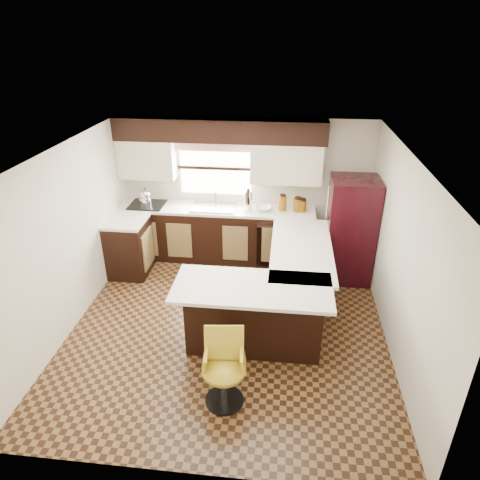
# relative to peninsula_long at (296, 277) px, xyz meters

# --- Properties ---
(floor) EXTENTS (4.40, 4.40, 0.00)m
(floor) POSITION_rel_peninsula_long_xyz_m (-0.90, -0.62, -0.45)
(floor) COLOR #49301A
(floor) RESTS_ON ground
(ceiling) EXTENTS (4.40, 4.40, 0.00)m
(ceiling) POSITION_rel_peninsula_long_xyz_m (-0.90, -0.62, 1.95)
(ceiling) COLOR silver
(ceiling) RESTS_ON wall_back
(wall_back) EXTENTS (4.40, 0.00, 4.40)m
(wall_back) POSITION_rel_peninsula_long_xyz_m (-0.90, 1.58, 0.75)
(wall_back) COLOR beige
(wall_back) RESTS_ON floor
(wall_front) EXTENTS (4.40, 0.00, 4.40)m
(wall_front) POSITION_rel_peninsula_long_xyz_m (-0.90, -2.83, 0.75)
(wall_front) COLOR beige
(wall_front) RESTS_ON floor
(wall_left) EXTENTS (0.00, 4.40, 4.40)m
(wall_left) POSITION_rel_peninsula_long_xyz_m (-3.00, -0.62, 0.75)
(wall_left) COLOR beige
(wall_left) RESTS_ON floor
(wall_right) EXTENTS (0.00, 4.40, 4.40)m
(wall_right) POSITION_rel_peninsula_long_xyz_m (1.20, -0.62, 0.75)
(wall_right) COLOR beige
(wall_right) RESTS_ON floor
(base_cab_back) EXTENTS (3.30, 0.60, 0.90)m
(base_cab_back) POSITION_rel_peninsula_long_xyz_m (-1.35, 1.28, 0.00)
(base_cab_back) COLOR black
(base_cab_back) RESTS_ON floor
(base_cab_left) EXTENTS (0.60, 0.70, 0.90)m
(base_cab_left) POSITION_rel_peninsula_long_xyz_m (-2.70, 0.62, 0.00)
(base_cab_left) COLOR black
(base_cab_left) RESTS_ON floor
(counter_back) EXTENTS (3.30, 0.60, 0.04)m
(counter_back) POSITION_rel_peninsula_long_xyz_m (-1.35, 1.28, 0.47)
(counter_back) COLOR silver
(counter_back) RESTS_ON base_cab_back
(counter_left) EXTENTS (0.60, 0.70, 0.04)m
(counter_left) POSITION_rel_peninsula_long_xyz_m (-2.70, 0.62, 0.47)
(counter_left) COLOR silver
(counter_left) RESTS_ON base_cab_left
(soffit) EXTENTS (3.40, 0.35, 0.36)m
(soffit) POSITION_rel_peninsula_long_xyz_m (-1.30, 1.40, 1.77)
(soffit) COLOR black
(soffit) RESTS_ON wall_back
(upper_cab_left) EXTENTS (0.94, 0.35, 0.64)m
(upper_cab_left) POSITION_rel_peninsula_long_xyz_m (-2.52, 1.40, 1.27)
(upper_cab_left) COLOR beige
(upper_cab_left) RESTS_ON wall_back
(upper_cab_right) EXTENTS (1.14, 0.35, 0.64)m
(upper_cab_right) POSITION_rel_peninsula_long_xyz_m (-0.22, 1.40, 1.27)
(upper_cab_right) COLOR beige
(upper_cab_right) RESTS_ON wall_back
(window_pane) EXTENTS (1.20, 0.02, 0.90)m
(window_pane) POSITION_rel_peninsula_long_xyz_m (-1.40, 1.56, 1.10)
(window_pane) COLOR white
(window_pane) RESTS_ON wall_back
(valance) EXTENTS (1.30, 0.06, 0.18)m
(valance) POSITION_rel_peninsula_long_xyz_m (-1.40, 1.52, 1.49)
(valance) COLOR #D19B93
(valance) RESTS_ON wall_back
(sink) EXTENTS (0.75, 0.45, 0.03)m
(sink) POSITION_rel_peninsula_long_xyz_m (-1.40, 1.25, 0.51)
(sink) COLOR #B2B2B7
(sink) RESTS_ON counter_back
(dishwasher) EXTENTS (0.58, 0.03, 0.78)m
(dishwasher) POSITION_rel_peninsula_long_xyz_m (-0.35, 0.99, -0.02)
(dishwasher) COLOR black
(dishwasher) RESTS_ON floor
(cooktop) EXTENTS (0.58, 0.50, 0.02)m
(cooktop) POSITION_rel_peninsula_long_xyz_m (-2.55, 1.25, 0.51)
(cooktop) COLOR black
(cooktop) RESTS_ON counter_back
(peninsula_long) EXTENTS (0.60, 1.95, 0.90)m
(peninsula_long) POSITION_rel_peninsula_long_xyz_m (0.00, 0.00, 0.00)
(peninsula_long) COLOR black
(peninsula_long) RESTS_ON floor
(peninsula_return) EXTENTS (1.65, 0.60, 0.90)m
(peninsula_return) POSITION_rel_peninsula_long_xyz_m (-0.53, -0.97, 0.00)
(peninsula_return) COLOR black
(peninsula_return) RESTS_ON floor
(counter_pen_long) EXTENTS (0.84, 1.95, 0.04)m
(counter_pen_long) POSITION_rel_peninsula_long_xyz_m (0.05, 0.00, 0.47)
(counter_pen_long) COLOR silver
(counter_pen_long) RESTS_ON peninsula_long
(counter_pen_return) EXTENTS (1.89, 0.84, 0.04)m
(counter_pen_return) POSITION_rel_peninsula_long_xyz_m (-0.55, -1.06, 0.47)
(counter_pen_return) COLOR silver
(counter_pen_return) RESTS_ON peninsula_return
(refrigerator) EXTENTS (0.72, 0.69, 1.68)m
(refrigerator) POSITION_rel_peninsula_long_xyz_m (0.82, 0.86, 0.39)
(refrigerator) COLOR black
(refrigerator) RESTS_ON floor
(bar_chair) EXTENTS (0.51, 0.51, 0.87)m
(bar_chair) POSITION_rel_peninsula_long_xyz_m (-0.76, -1.95, -0.02)
(bar_chair) COLOR gold
(bar_chair) RESTS_ON floor
(kettle) EXTENTS (0.21, 0.21, 0.28)m
(kettle) POSITION_rel_peninsula_long_xyz_m (-2.57, 1.26, 0.66)
(kettle) COLOR silver
(kettle) RESTS_ON cooktop
(percolator) EXTENTS (0.14, 0.14, 0.33)m
(percolator) POSITION_rel_peninsula_long_xyz_m (-0.82, 1.28, 0.66)
(percolator) COLOR silver
(percolator) RESTS_ON counter_back
(mixing_bowl) EXTENTS (0.26, 0.26, 0.06)m
(mixing_bowl) POSITION_rel_peninsula_long_xyz_m (-0.57, 1.27, 0.53)
(mixing_bowl) COLOR white
(mixing_bowl) RESTS_ON counter_back
(canister_large) EXTENTS (0.12, 0.12, 0.25)m
(canister_large) POSITION_rel_peninsula_long_xyz_m (-0.25, 1.30, 0.62)
(canister_large) COLOR #784806
(canister_large) RESTS_ON counter_back
(canister_med) EXTENTS (0.14, 0.14, 0.21)m
(canister_med) POSITION_rel_peninsula_long_xyz_m (0.00, 1.30, 0.60)
(canister_med) COLOR #784806
(canister_med) RESTS_ON counter_back
(canister_small) EXTENTS (0.14, 0.14, 0.19)m
(canister_small) POSITION_rel_peninsula_long_xyz_m (0.07, 1.30, 0.59)
(canister_small) COLOR #784806
(canister_small) RESTS_ON counter_back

